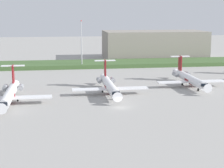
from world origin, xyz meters
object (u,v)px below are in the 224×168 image
(regional_jet_third, at_px, (109,85))
(antenna_mast, at_px, (82,48))
(regional_jet_fourth, at_px, (190,79))
(regional_jet_second, at_px, (10,94))

(regional_jet_third, relative_size, antenna_mast, 1.49)
(regional_jet_third, bearing_deg, regional_jet_fourth, 14.99)
(regional_jet_second, distance_m, antenna_mast, 66.17)
(regional_jet_third, bearing_deg, regional_jet_second, -164.52)
(antenna_mast, bearing_deg, regional_jet_fourth, -54.28)
(regional_jet_third, bearing_deg, antenna_mast, 95.23)
(regional_jet_second, relative_size, regional_jet_fourth, 1.00)
(regional_jet_fourth, distance_m, antenna_mast, 56.97)
(regional_jet_fourth, relative_size, antenna_mast, 1.49)
(regional_jet_second, height_order, regional_jet_third, same)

